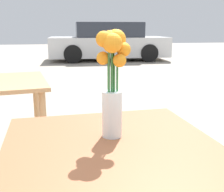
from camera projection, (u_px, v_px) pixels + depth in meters
table_front at (114, 183)px, 0.94m from camera, size 0.75×0.81×0.75m
flower_vase at (112, 80)px, 0.96m from camera, size 0.12×0.13×0.37m
parked_car at (108, 42)px, 10.11m from camera, size 4.20×2.04×1.32m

